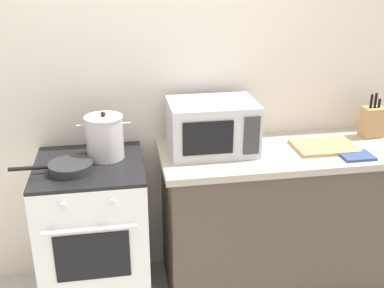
{
  "coord_description": "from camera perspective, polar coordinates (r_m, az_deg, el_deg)",
  "views": [
    {
      "loc": [
        -0.18,
        -1.82,
        1.99
      ],
      "look_at": [
        0.23,
        0.6,
        1.0
      ],
      "focal_mm": 43.76,
      "sensor_mm": 36.0,
      "label": 1
    }
  ],
  "objects": [
    {
      "name": "back_wall",
      "position": [
        2.92,
        0.13,
        7.32
      ],
      "size": [
        4.4,
        0.1,
        2.5
      ],
      "primitive_type": "cube",
      "color": "silver",
      "rests_on": "ground_plane"
    },
    {
      "name": "lower_cabinet_right",
      "position": [
        3.08,
        12.45,
        -8.79
      ],
      "size": [
        1.64,
        0.56,
        0.88
      ],
      "primitive_type": "cube",
      "color": "#4C4238",
      "rests_on": "ground_plane"
    },
    {
      "name": "countertop_right",
      "position": [
        2.88,
        13.18,
        -0.87
      ],
      "size": [
        1.7,
        0.6,
        0.04
      ],
      "primitive_type": "cube",
      "color": "#ADA393",
      "rests_on": "lower_cabinet_right"
    },
    {
      "name": "stove",
      "position": [
        2.86,
        -11.75,
        -10.82
      ],
      "size": [
        0.6,
        0.64,
        0.92
      ],
      "color": "white",
      "rests_on": "ground_plane"
    },
    {
      "name": "stock_pot",
      "position": [
        2.67,
        -10.59,
        0.84
      ],
      "size": [
        0.3,
        0.21,
        0.27
      ],
      "color": "silver",
      "rests_on": "stove"
    },
    {
      "name": "frying_pan",
      "position": [
        2.57,
        -14.72,
        -2.75
      ],
      "size": [
        0.44,
        0.24,
        0.05
      ],
      "color": "#28282B",
      "rests_on": "stove"
    },
    {
      "name": "microwave",
      "position": [
        2.71,
        2.46,
        2.15
      ],
      "size": [
        0.5,
        0.37,
        0.3
      ],
      "color": "silver",
      "rests_on": "countertop_right"
    },
    {
      "name": "cutting_board",
      "position": [
        2.9,
        15.79,
        -0.3
      ],
      "size": [
        0.36,
        0.26,
        0.02
      ],
      "primitive_type": "cube",
      "color": "tan",
      "rests_on": "countertop_right"
    },
    {
      "name": "knife_block",
      "position": [
        3.16,
        21.14,
        2.57
      ],
      "size": [
        0.13,
        0.1,
        0.28
      ],
      "color": "tan",
      "rests_on": "countertop_right"
    },
    {
      "name": "oven_mitt",
      "position": [
        2.83,
        19.44,
        -1.38
      ],
      "size": [
        0.18,
        0.14,
        0.02
      ],
      "primitive_type": "cube",
      "color": "#33477A",
      "rests_on": "countertop_right"
    }
  ]
}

